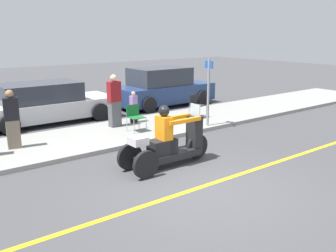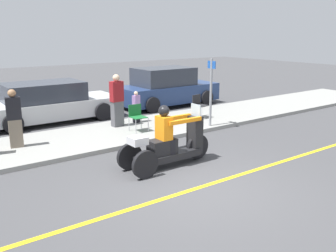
% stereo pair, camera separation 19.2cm
% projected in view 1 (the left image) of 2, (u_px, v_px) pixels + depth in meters
% --- Properties ---
extents(ground_plane, '(60.00, 60.00, 0.00)m').
position_uv_depth(ground_plane, '(201.00, 187.00, 7.78)').
color(ground_plane, '#424244').
extents(lane_stripe, '(24.00, 0.12, 0.01)m').
position_uv_depth(lane_stripe, '(209.00, 184.00, 7.92)').
color(lane_stripe, gold).
rests_on(lane_stripe, ground).
extents(sidewalk_strip, '(28.00, 2.80, 0.12)m').
position_uv_depth(sidewalk_strip, '(98.00, 137.00, 11.31)').
color(sidewalk_strip, gray).
rests_on(sidewalk_strip, ground).
extents(motorcycle_trike, '(2.43, 0.77, 1.50)m').
position_uv_depth(motorcycle_trike, '(168.00, 145.00, 8.89)').
color(motorcycle_trike, black).
rests_on(motorcycle_trike, ground).
extents(spectator_end_of_line, '(0.29, 0.23, 1.08)m').
position_uv_depth(spectator_end_of_line, '(134.00, 108.00, 12.70)').
color(spectator_end_of_line, black).
rests_on(spectator_end_of_line, sidewalk_strip).
extents(spectator_near_curb, '(0.42, 0.27, 1.70)m').
position_uv_depth(spectator_near_curb, '(114.00, 102.00, 12.10)').
color(spectator_near_curb, '#515156').
rests_on(spectator_near_curb, sidewalk_strip).
extents(spectator_with_child, '(0.41, 0.29, 1.57)m').
position_uv_depth(spectator_with_child, '(12.00, 120.00, 9.83)').
color(spectator_with_child, '#726656').
rests_on(spectator_with_child, sidewalk_strip).
extents(folding_chair_set_back, '(0.53, 0.53, 0.82)m').
position_uv_depth(folding_chair_set_back, '(196.00, 103.00, 13.50)').
color(folding_chair_set_back, '#A5A8AD').
rests_on(folding_chair_set_back, sidewalk_strip).
extents(folding_chair_curbside, '(0.48, 0.48, 0.82)m').
position_uv_depth(folding_chair_curbside, '(135.00, 115.00, 11.63)').
color(folding_chair_curbside, '#A5A8AD').
rests_on(folding_chair_curbside, sidewalk_strip).
extents(parked_car_lot_center, '(4.83, 2.09, 1.42)m').
position_uv_depth(parked_car_lot_center, '(45.00, 103.00, 13.22)').
color(parked_car_lot_center, silver).
rests_on(parked_car_lot_center, ground).
extents(parked_car_lot_right, '(4.41, 2.06, 1.66)m').
position_uv_depth(parked_car_lot_right, '(163.00, 88.00, 16.22)').
color(parked_car_lot_right, navy).
rests_on(parked_car_lot_right, ground).
extents(street_sign, '(0.08, 0.36, 2.20)m').
position_uv_depth(street_sign, '(208.00, 90.00, 12.13)').
color(street_sign, gray).
rests_on(street_sign, sidewalk_strip).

